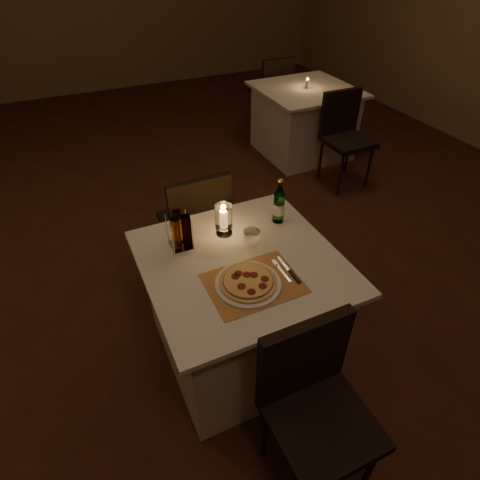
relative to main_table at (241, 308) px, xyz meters
name	(u,v)px	position (x,y,z in m)	size (l,w,h in m)	color
floor	(185,305)	(-0.20, 0.51, -0.38)	(8.00, 10.00, 0.02)	#452016
main_table	(241,308)	(0.00, 0.00, 0.00)	(1.00, 1.00, 0.74)	silver
chair_near	(313,396)	(0.00, -0.71, 0.18)	(0.42, 0.42, 0.90)	black
chair_far	(197,218)	(0.00, 0.71, 0.18)	(0.42, 0.42, 0.90)	black
placemat	(254,283)	(-0.02, -0.18, 0.37)	(0.45, 0.34, 0.00)	#C68245
plate	(248,284)	(-0.05, -0.18, 0.38)	(0.32, 0.32, 0.01)	white
pizza	(248,281)	(-0.05, -0.18, 0.39)	(0.28, 0.28, 0.02)	#D8B77F
fork	(280,269)	(0.14, -0.15, 0.37)	(0.02, 0.18, 0.00)	silver
knife	(292,274)	(0.18, -0.21, 0.37)	(0.02, 0.22, 0.01)	black
tumbler	(252,238)	(0.10, 0.10, 0.41)	(0.09, 0.09, 0.09)	white
water_bottle	(279,205)	(0.34, 0.23, 0.48)	(0.07, 0.07, 0.27)	#62AD5D
hurricane_candle	(224,217)	(0.01, 0.25, 0.47)	(0.10, 0.10, 0.19)	white
cruet_caddy	(180,232)	(-0.25, 0.24, 0.46)	(0.12, 0.12, 0.21)	white
neighbor_table_right	(303,121)	(1.81, 2.24, 0.00)	(1.00, 1.00, 0.74)	silver
neighbor_chair_ra	(344,130)	(1.81, 1.53, 0.18)	(0.42, 0.42, 0.90)	black
neighbor_chair_rb	(274,87)	(1.81, 2.95, 0.18)	(0.42, 0.42, 0.90)	black
neighbor_candle_right	(307,83)	(1.81, 2.24, 0.41)	(0.03, 0.03, 0.11)	white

